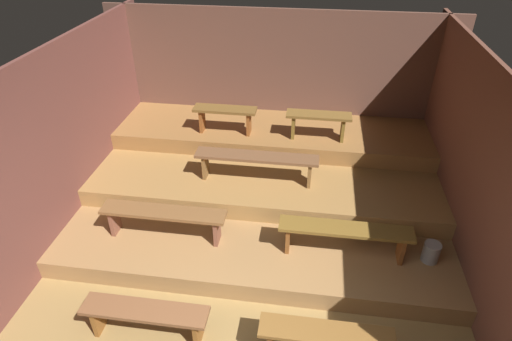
{
  "coord_description": "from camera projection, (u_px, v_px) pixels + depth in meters",
  "views": [
    {
      "loc": [
        0.63,
        -2.13,
        4.08
      ],
      "look_at": [
        -0.13,
        3.17,
        0.59
      ],
      "focal_mm": 29.67,
      "sensor_mm": 36.0,
      "label": 1
    }
  ],
  "objects": [
    {
      "name": "ground",
      "position": [
        258.0,
        234.0,
        6.13
      ],
      "size": [
        6.0,
        5.72,
        0.08
      ],
      "primitive_type": "cube",
      "color": "olive"
    },
    {
      "name": "platform_upper",
      "position": [
        272.0,
        134.0,
        7.24
      ],
      "size": [
        5.2,
        1.34,
        0.26
      ],
      "primitive_type": "cube",
      "color": "olive",
      "rests_on": "platform_middle"
    },
    {
      "name": "bench_floor_right",
      "position": [
        326.0,
        337.0,
        4.28
      ],
      "size": [
        1.36,
        0.29,
        0.43
      ],
      "color": "brown",
      "rests_on": "ground"
    },
    {
      "name": "wall_left",
      "position": [
        66.0,
        142.0,
        5.72
      ],
      "size": [
        0.06,
        5.72,
        2.56
      ],
      "primitive_type": "cube",
      "color": "brown",
      "rests_on": "ground"
    },
    {
      "name": "wall_right",
      "position": [
        474.0,
        172.0,
        5.1
      ],
      "size": [
        0.06,
        5.72,
        2.56
      ],
      "primitive_type": "cube",
      "color": "brown",
      "rests_on": "ground"
    },
    {
      "name": "bench_lower_left",
      "position": [
        164.0,
        216.0,
        5.47
      ],
      "size": [
        1.63,
        0.29,
        0.43
      ],
      "color": "brown",
      "rests_on": "platform_lower"
    },
    {
      "name": "wall_back",
      "position": [
        277.0,
        84.0,
        7.48
      ],
      "size": [
        6.0,
        0.06,
        2.56
      ],
      "primitive_type": "cube",
      "color": "brown",
      "rests_on": "ground"
    },
    {
      "name": "bench_lower_right",
      "position": [
        345.0,
        233.0,
        5.19
      ],
      "size": [
        1.63,
        0.29,
        0.43
      ],
      "color": "brown",
      "rests_on": "platform_lower"
    },
    {
      "name": "bench_upper_right",
      "position": [
        318.0,
        120.0,
        6.68
      ],
      "size": [
        1.02,
        0.29,
        0.43
      ],
      "color": "brown",
      "rests_on": "platform_upper"
    },
    {
      "name": "bench_upper_left",
      "position": [
        225.0,
        114.0,
        6.85
      ],
      "size": [
        1.02,
        0.29,
        0.43
      ],
      "color": "brown",
      "rests_on": "platform_upper"
    },
    {
      "name": "platform_middle",
      "position": [
        268.0,
        166.0,
        6.88
      ],
      "size": [
        5.2,
        2.56,
        0.26
      ],
      "primitive_type": "cube",
      "color": "olive",
      "rests_on": "platform_lower"
    },
    {
      "name": "pail_lower",
      "position": [
        431.0,
        252.0,
        5.21
      ],
      "size": [
        0.21,
        0.21,
        0.26
      ],
      "primitive_type": "cylinder",
      "color": "gray",
      "rests_on": "platform_lower"
    },
    {
      "name": "bench_floor_left",
      "position": [
        146.0,
        315.0,
        4.5
      ],
      "size": [
        1.36,
        0.29,
        0.43
      ],
      "color": "brown",
      "rests_on": "ground"
    },
    {
      "name": "platform_lower",
      "position": [
        263.0,
        200.0,
        6.54
      ],
      "size": [
        5.2,
        3.72,
        0.26
      ],
      "primitive_type": "cube",
      "color": "olive",
      "rests_on": "ground"
    },
    {
      "name": "bench_middle_center",
      "position": [
        257.0,
        160.0,
        6.11
      ],
      "size": [
        1.78,
        0.29,
        0.43
      ],
      "color": "brown",
      "rests_on": "platform_middle"
    }
  ]
}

